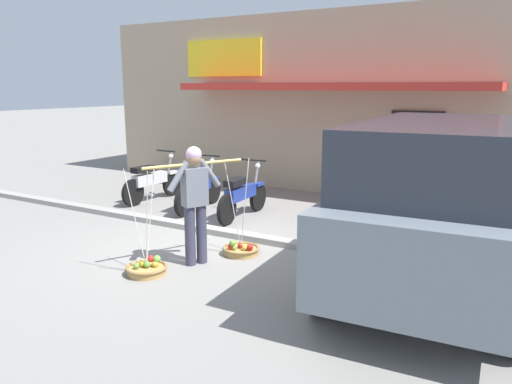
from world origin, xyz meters
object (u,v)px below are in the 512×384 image
object	(u,v)px
parked_truck	(437,198)
motorcycle_third_in_row	(242,195)
fruit_basket_left_side	(147,268)
motorcycle_second_in_row	(198,188)
motorcycle_nearest_shop	(152,181)
fruit_vendor	(195,197)
fruit_basket_right_side	(241,249)

from	to	relation	value
parked_truck	motorcycle_third_in_row	bearing A→B (deg)	158.03
fruit_basket_left_side	motorcycle_second_in_row	world-z (taller)	fruit_basket_left_side
motorcycle_nearest_shop	motorcycle_third_in_row	size ratio (longest dim) A/B	1.00
fruit_vendor	parked_truck	world-z (taller)	parked_truck
parked_truck	fruit_basket_right_side	bearing A→B (deg)	-174.06
fruit_basket_right_side	motorcycle_nearest_shop	xyz separation A→B (m)	(-3.61, 2.07, 0.37)
motorcycle_second_in_row	fruit_basket_left_side	bearing A→B (deg)	-64.31
fruit_basket_right_side	motorcycle_nearest_shop	distance (m)	4.18
fruit_vendor	fruit_basket_right_side	size ratio (longest dim) A/B	1.17
motorcycle_second_in_row	motorcycle_nearest_shop	bearing A→B (deg)	174.05
motorcycle_nearest_shop	fruit_basket_right_side	bearing A→B (deg)	-29.87
motorcycle_third_in_row	fruit_vendor	bearing A→B (deg)	-72.80
fruit_vendor	motorcycle_nearest_shop	distance (m)	4.30
motorcycle_nearest_shop	motorcycle_third_in_row	bearing A→B (deg)	-5.48
fruit_basket_left_side	motorcycle_nearest_shop	xyz separation A→B (m)	(-2.94, 3.41, 0.37)
fruit_vendor	motorcycle_second_in_row	world-z (taller)	fruit_vendor
fruit_vendor	parked_truck	xyz separation A→B (m)	(3.07, 0.95, 0.15)
fruit_basket_right_side	motorcycle_second_in_row	xyz separation A→B (m)	(-2.24, 1.93, 0.37)
parked_truck	fruit_vendor	bearing A→B (deg)	-162.81
fruit_vendor	parked_truck	bearing A→B (deg)	17.19
fruit_vendor	motorcycle_nearest_shop	xyz separation A→B (m)	(-3.28, 2.74, -0.52)
fruit_basket_right_side	motorcycle_nearest_shop	world-z (taller)	fruit_basket_right_side
fruit_basket_right_side	motorcycle_third_in_row	bearing A→B (deg)	121.22
motorcycle_nearest_shop	motorcycle_third_in_row	xyz separation A→B (m)	(2.50, -0.24, 0.00)
fruit_vendor	motorcycle_second_in_row	xyz separation A→B (m)	(-1.91, 2.60, -0.52)
fruit_basket_left_side	motorcycle_third_in_row	world-z (taller)	fruit_basket_left_side
fruit_basket_left_side	parked_truck	size ratio (longest dim) A/B	0.30
motorcycle_nearest_shop	fruit_vendor	bearing A→B (deg)	-39.92
fruit_vendor	motorcycle_third_in_row	bearing A→B (deg)	107.20
motorcycle_second_in_row	motorcycle_third_in_row	xyz separation A→B (m)	(1.13, -0.10, 0.00)
parked_truck	motorcycle_second_in_row	bearing A→B (deg)	161.68
fruit_basket_left_side	motorcycle_second_in_row	distance (m)	3.64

